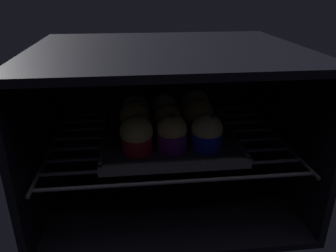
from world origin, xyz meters
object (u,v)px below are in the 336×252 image
baking_tray (168,137)px  muffin_row1_col0 (135,120)px  muffin_row0_col0 (137,135)px  muffin_row0_col2 (207,133)px  muffin_row0_col1 (174,133)px  muffin_row1_col1 (169,121)px  muffin_row2_col1 (165,110)px  muffin_row2_col0 (136,110)px  muffin_row2_col2 (195,106)px  muffin_row1_col2 (198,117)px

baking_tray → muffin_row1_col0: size_ratio=3.52×
baking_tray → muffin_row0_col0: bearing=-134.1°
muffin_row0_col2 → muffin_row0_col1: bearing=177.0°
muffin_row1_col0 → muffin_row1_col1: size_ratio=1.15×
muffin_row1_col0 → muffin_row2_col1: size_ratio=1.05×
muffin_row1_col1 → muffin_row2_col0: size_ratio=0.92×
muffin_row2_col2 → muffin_row1_col2: bearing=-95.7°
baking_tray → muffin_row0_col2: 11.63cm
muffin_row0_col2 → muffin_row2_col1: muffin_row2_col1 is taller
muffin_row2_col0 → muffin_row2_col1: (7.40, -0.13, -0.04)cm
muffin_row1_col1 → muffin_row2_col2: size_ratio=0.88×
muffin_row0_col1 → muffin_row1_col1: 7.75cm
muffin_row2_col1 → muffin_row1_col1: bearing=-88.3°
muffin_row0_col2 → muffin_row2_col0: bearing=133.4°
muffin_row0_col0 → muffin_row2_col0: bearing=89.4°
muffin_row1_col1 → muffin_row2_col0: muffin_row2_col0 is taller
muffin_row1_col1 → muffin_row0_col2: bearing=-48.7°
muffin_row0_col0 → muffin_row1_col1: size_ratio=1.10×
baking_tray → muffin_row2_col0: size_ratio=3.70×
muffin_row0_col1 → muffin_row1_col2: bearing=49.1°
muffin_row0_col0 → muffin_row1_col1: (7.78, 7.99, -0.47)cm
muffin_row2_col0 → muffin_row0_col2: bearing=-46.6°
muffin_row0_col0 → muffin_row1_col2: size_ratio=0.96×
muffin_row0_col2 → muffin_row1_col2: 8.20cm
muffin_row2_col0 → muffin_row2_col2: size_ratio=0.96×
muffin_row1_col1 → muffin_row2_col0: (-7.62, 7.49, 0.24)cm
muffin_row1_col2 → muffin_row2_col1: 10.15cm
baking_tray → muffin_row0_col2: (7.45, -7.81, 4.32)cm
baking_tray → muffin_row1_col1: bearing=41.9°
muffin_row0_col0 → muffin_row1_col0: muffin_row1_col0 is taller
muffin_row1_col1 → muffin_row2_col2: muffin_row2_col2 is taller
muffin_row1_col2 → muffin_row2_col0: bearing=152.8°
baking_tray → muffin_row2_col1: 8.70cm
muffin_row1_col1 → muffin_row1_col2: 6.86cm
muffin_row0_col0 → muffin_row2_col2: bearing=45.2°
muffin_row0_col2 → muffin_row1_col0: bearing=151.9°
muffin_row0_col0 → muffin_row1_col0: (-0.20, 7.95, 0.27)cm
baking_tray → muffin_row2_col1: muffin_row2_col1 is taller
muffin_row1_col2 → muffin_row2_col2: (0.74, 7.37, 0.02)cm
muffin_row1_col2 → muffin_row2_col0: muffin_row1_col2 is taller
muffin_row0_col0 → muffin_row1_col1: bearing=45.8°
muffin_row1_col0 → muffin_row1_col2: (14.80, 0.12, -0.06)cm
muffin_row1_col1 → muffin_row2_col2: 10.64cm
muffin_row1_col0 → muffin_row2_col1: muffin_row1_col0 is taller
muffin_row0_col2 → muffin_row1_col1: muffin_row0_col2 is taller
muffin_row1_col2 → muffin_row2_col2: 7.41cm
muffin_row0_col0 → muffin_row2_col2: size_ratio=0.97×
muffin_row0_col0 → muffin_row1_col1: muffin_row0_col0 is taller
muffin_row0_col1 → muffin_row1_col1: muffin_row0_col1 is taller
muffin_row2_col2 → muffin_row2_col1: bearing=-179.3°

